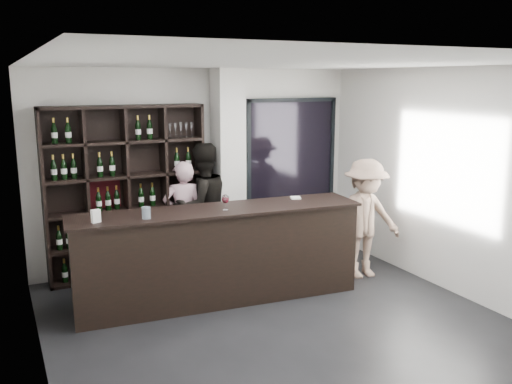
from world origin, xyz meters
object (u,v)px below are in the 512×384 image
tasting_counter (219,255)px  taster_black (202,206)px  wine_shelf (127,192)px  taster_pink (184,216)px  customer (365,219)px

tasting_counter → taster_black: taster_black is taller
wine_shelf → tasting_counter: wine_shelf is taller
taster_pink → customer: bearing=160.4°
taster_black → taster_pink: bearing=-11.0°
tasting_counter → taster_pink: bearing=96.9°
taster_pink → tasting_counter: bearing=103.7°
taster_pink → customer: customer is taller
wine_shelf → taster_pink: (0.76, -0.17, -0.39)m
tasting_counter → taster_black: (0.25, 1.25, 0.33)m
wine_shelf → taster_pink: 0.88m
taster_black → customer: 2.33m
tasting_counter → taster_black: bearing=83.9°
taster_pink → customer: (2.19, -1.35, 0.03)m
wine_shelf → taster_black: size_ratio=1.30×
tasting_counter → taster_black: 1.32m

